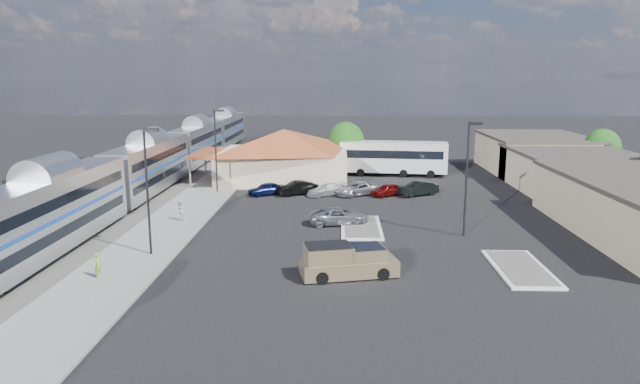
{
  "coord_description": "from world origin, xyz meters",
  "views": [
    {
      "loc": [
        2.12,
        -43.81,
        12.37
      ],
      "look_at": [
        0.53,
        3.22,
        2.8
      ],
      "focal_mm": 32.0,
      "sensor_mm": 36.0,
      "label": 1
    }
  ],
  "objects_px": {
    "station_depot": "(284,155)",
    "pickup_truck": "(349,261)",
    "suv": "(339,216)",
    "coach_bus": "(393,156)"
  },
  "relations": [
    {
      "from": "station_depot",
      "to": "pickup_truck",
      "type": "distance_m",
      "value": 34.52
    },
    {
      "from": "coach_bus",
      "to": "station_depot",
      "type": "bearing_deg",
      "value": 112.35
    },
    {
      "from": "station_depot",
      "to": "coach_bus",
      "type": "xyz_separation_m",
      "value": [
        13.54,
        3.91,
        -0.66
      ]
    },
    {
      "from": "station_depot",
      "to": "suv",
      "type": "distance_m",
      "value": 21.97
    },
    {
      "from": "pickup_truck",
      "to": "suv",
      "type": "distance_m",
      "value": 12.9
    },
    {
      "from": "pickup_truck",
      "to": "suv",
      "type": "height_order",
      "value": "pickup_truck"
    },
    {
      "from": "station_depot",
      "to": "pickup_truck",
      "type": "height_order",
      "value": "station_depot"
    },
    {
      "from": "suv",
      "to": "coach_bus",
      "type": "bearing_deg",
      "value": -23.07
    },
    {
      "from": "pickup_truck",
      "to": "suv",
      "type": "xyz_separation_m",
      "value": [
        -0.65,
        12.88,
        -0.29
      ]
    },
    {
      "from": "pickup_truck",
      "to": "coach_bus",
      "type": "relative_size",
      "value": 0.47
    }
  ]
}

